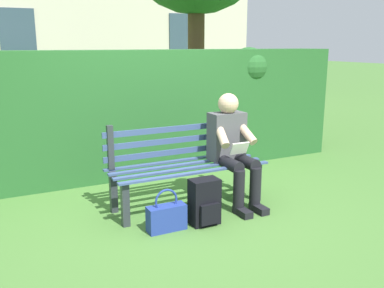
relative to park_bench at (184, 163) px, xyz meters
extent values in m
plane|color=#477533|center=(0.00, 0.08, -0.45)|extent=(60.00, 60.00, 0.00)
cube|color=#2D3338|center=(-0.75, 0.28, -0.24)|extent=(0.07, 0.07, 0.43)
cube|color=#2D3338|center=(0.75, 0.28, -0.24)|extent=(0.07, 0.07, 0.43)
cube|color=#2D3338|center=(-0.75, -0.11, -0.24)|extent=(0.07, 0.07, 0.43)
cube|color=#2D3338|center=(0.75, -0.11, -0.24)|extent=(0.07, 0.07, 0.43)
cube|color=#384C7A|center=(0.00, -0.16, -0.01)|extent=(1.66, 0.06, 0.02)
cube|color=#384C7A|center=(0.00, 0.00, -0.01)|extent=(1.66, 0.06, 0.02)
cube|color=#384C7A|center=(0.00, 0.16, -0.01)|extent=(1.66, 0.06, 0.02)
cube|color=#384C7A|center=(0.00, 0.33, -0.01)|extent=(1.66, 0.06, 0.02)
cube|color=#2D3338|center=(-0.75, -0.15, 0.22)|extent=(0.06, 0.06, 0.45)
cube|color=#2D3338|center=(0.75, -0.15, 0.22)|extent=(0.06, 0.06, 0.45)
cube|color=#384C7A|center=(0.00, -0.15, 0.10)|extent=(1.66, 0.02, 0.06)
cube|color=#384C7A|center=(0.00, -0.15, 0.22)|extent=(1.66, 0.02, 0.06)
cube|color=#384C7A|center=(0.00, -0.15, 0.35)|extent=(1.66, 0.02, 0.06)
cube|color=#4C4C51|center=(-0.48, 0.06, 0.26)|extent=(0.38, 0.22, 0.52)
sphere|color=#D8AD8C|center=(-0.48, 0.08, 0.62)|extent=(0.22, 0.22, 0.22)
cylinder|color=black|center=(-0.58, 0.27, 0.02)|extent=(0.13, 0.42, 0.13)
cylinder|color=black|center=(-0.38, 0.27, 0.02)|extent=(0.13, 0.42, 0.13)
cylinder|color=black|center=(-0.58, 0.48, -0.23)|extent=(0.12, 0.12, 0.45)
cylinder|color=black|center=(-0.38, 0.48, -0.23)|extent=(0.12, 0.12, 0.45)
cube|color=black|center=(-0.58, 0.56, -0.42)|extent=(0.10, 0.24, 0.07)
cube|color=black|center=(-0.38, 0.56, -0.42)|extent=(0.10, 0.24, 0.07)
cylinder|color=#D8AD8C|center=(-0.63, 0.20, 0.32)|extent=(0.14, 0.32, 0.26)
cylinder|color=#D8AD8C|center=(-0.33, 0.20, 0.32)|extent=(0.14, 0.32, 0.26)
cube|color=white|center=(-0.48, 0.32, 0.18)|extent=(0.20, 0.07, 0.13)
cube|color=#265B28|center=(0.32, -1.34, 0.36)|extent=(6.50, 0.61, 1.62)
sphere|color=#265B28|center=(-1.63, -1.25, 0.92)|extent=(0.54, 0.54, 0.54)
cylinder|color=brown|center=(-1.82, -3.26, 0.96)|extent=(0.31, 0.31, 2.83)
cube|color=#334756|center=(-4.02, -8.47, 1.55)|extent=(0.90, 0.04, 1.20)
cube|color=#334756|center=(0.80, -8.47, 1.55)|extent=(0.90, 0.04, 1.20)
cube|color=black|center=(0.06, 0.56, -0.23)|extent=(0.28, 0.18, 0.45)
cube|color=black|center=(0.06, 0.67, -0.32)|extent=(0.19, 0.04, 0.20)
cylinder|color=black|center=(-0.03, 0.46, -0.21)|extent=(0.04, 0.04, 0.27)
cylinder|color=black|center=(0.14, 0.46, -0.21)|extent=(0.04, 0.04, 0.27)
cube|color=navy|center=(0.44, 0.54, -0.33)|extent=(0.36, 0.14, 0.24)
torus|color=navy|center=(0.44, 0.54, -0.16)|extent=(0.22, 0.02, 0.22)
camera|label=1|loc=(1.88, 3.92, 1.24)|focal=39.74mm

